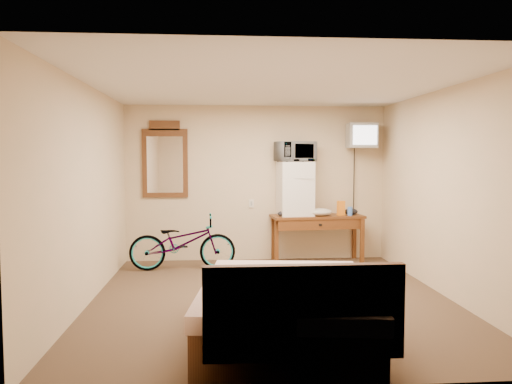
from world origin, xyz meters
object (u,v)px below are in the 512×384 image
at_px(blue_cup, 350,211).
at_px(desk, 317,222).
at_px(bicycle, 183,242).
at_px(bed, 287,310).
at_px(crt_television, 362,136).
at_px(wall_mirror, 165,160).
at_px(microwave, 295,152).
at_px(mini_fridge, 295,189).

bearing_deg(blue_cup, desk, 175.15).
height_order(bicycle, bed, bed).
height_order(desk, crt_television, crt_television).
relative_size(desk, wall_mirror, 1.23).
relative_size(crt_television, bicycle, 0.37).
bearing_deg(microwave, bicycle, 174.59).
bearing_deg(crt_television, blue_cup, -160.18).
xyz_separation_m(mini_fridge, crt_television, (1.05, -0.05, 0.84)).
distance_m(desk, blue_cup, 0.55).
height_order(mini_fridge, bed, mini_fridge).
relative_size(mini_fridge, bed, 0.39).
bearing_deg(wall_mirror, bed, -68.23).
xyz_separation_m(crt_television, wall_mirror, (-3.11, 0.25, -0.39)).
height_order(mini_fridge, microwave, microwave).
bearing_deg(blue_cup, crt_television, 19.82).
height_order(microwave, wall_mirror, wall_mirror).
bearing_deg(bed, mini_fridge, 80.06).
height_order(microwave, crt_television, crt_television).
bearing_deg(bed, bicycle, 110.93).
bearing_deg(microwave, wall_mirror, 154.61).
bearing_deg(bicycle, crt_television, -84.16).
bearing_deg(mini_fridge, blue_cup, -7.53).
relative_size(desk, microwave, 2.60).
height_order(crt_television, bicycle, crt_television).
xyz_separation_m(crt_television, bicycle, (-2.80, -0.40, -1.60)).
bearing_deg(bicycle, microwave, -77.96).
xyz_separation_m(desk, bicycle, (-2.10, -0.38, -0.23)).
relative_size(crt_television, bed, 0.27).
bearing_deg(blue_cup, bed, -113.81).
height_order(desk, blue_cup, blue_cup).
xyz_separation_m(blue_cup, wall_mirror, (-2.93, 0.32, 0.80)).
bearing_deg(desk, wall_mirror, 173.50).
xyz_separation_m(desk, mini_fridge, (-0.35, 0.07, 0.54)).
height_order(microwave, blue_cup, microwave).
distance_m(bicycle, bed, 3.21).
relative_size(blue_cup, crt_television, 0.24).
height_order(desk, bicycle, bicycle).
relative_size(desk, blue_cup, 10.80).
relative_size(mini_fridge, wall_mirror, 0.70).
distance_m(wall_mirror, bicycle, 1.41).
bearing_deg(crt_television, mini_fridge, 177.47).
height_order(microwave, bed, microwave).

